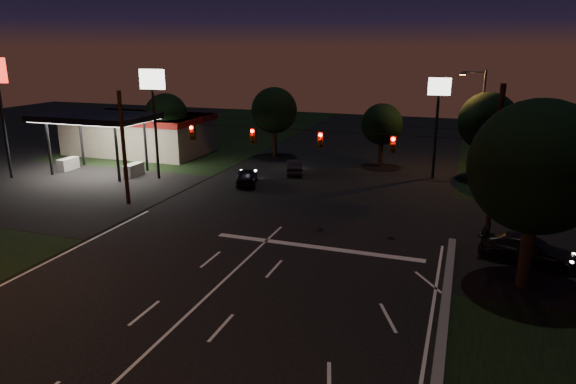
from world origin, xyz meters
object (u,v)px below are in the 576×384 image
at_px(utility_pole_right, 485,245).
at_px(tree_right_near, 538,168).
at_px(car_cross, 529,250).
at_px(car_oncoming_b, 295,167).
at_px(car_oncoming_a, 247,177).

relative_size(utility_pole_right, tree_right_near, 1.03).
bearing_deg(car_cross, car_oncoming_b, 63.94).
distance_m(tree_right_near, car_cross, 5.76).
height_order(utility_pole_right, car_oncoming_b, utility_pole_right).
xyz_separation_m(tree_right_near, car_oncoming_a, (-19.66, 12.49, -5.01)).
bearing_deg(tree_right_near, utility_pole_right, 107.53).
height_order(utility_pole_right, car_cross, utility_pole_right).
bearing_deg(car_cross, utility_pole_right, 59.00).
xyz_separation_m(tree_right_near, car_oncoming_b, (-17.17, 17.36, -5.04)).
distance_m(tree_right_near, car_oncoming_b, 24.94).
distance_m(utility_pole_right, car_cross, 2.88).
bearing_deg(car_cross, car_oncoming_a, 77.80).
bearing_deg(utility_pole_right, car_oncoming_b, 141.31).
distance_m(utility_pole_right, car_oncoming_b, 20.05).
bearing_deg(car_oncoming_a, car_oncoming_b, -136.44).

